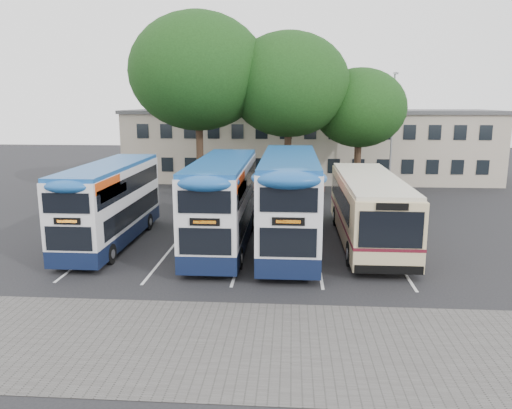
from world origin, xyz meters
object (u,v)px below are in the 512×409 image
object	(u,v)px
tree_left	(198,72)
tree_right	(360,108)
tree_mid	(289,85)
bus_single	(369,205)
bus_dd_left	(111,200)
bus_dd_mid	(223,199)
lamp_post	(392,127)
bus_dd_right	(289,197)

from	to	relation	value
tree_left	tree_right	bearing A→B (deg)	9.24
tree_mid	tree_right	size ratio (longest dim) A/B	1.25
tree_left	tree_right	world-z (taller)	tree_left
tree_mid	bus_single	size ratio (longest dim) A/B	1.04
bus_dd_left	bus_single	distance (m)	12.81
tree_right	bus_dd_mid	size ratio (longest dim) A/B	0.91
tree_right	bus_dd_left	bearing A→B (deg)	-136.20
tree_mid	tree_right	bearing A→B (deg)	13.32
lamp_post	bus_single	xyz separation A→B (m)	(-3.63, -13.72, -3.18)
lamp_post	tree_right	size ratio (longest dim) A/B	0.97
lamp_post	bus_dd_mid	distance (m)	18.62
lamp_post	bus_single	world-z (taller)	lamp_post
tree_right	lamp_post	bearing A→B (deg)	32.78
bus_dd_right	lamp_post	bearing A→B (deg)	62.98
lamp_post	bus_dd_right	world-z (taller)	lamp_post
tree_right	bus_dd_right	bearing A→B (deg)	-110.40
bus_dd_right	bus_single	world-z (taller)	bus_dd_right
lamp_post	tree_mid	distance (m)	8.84
bus_dd_right	tree_left	bearing A→B (deg)	119.41
lamp_post	bus_dd_mid	xyz separation A→B (m)	(-10.78, -14.93, -2.73)
lamp_post	tree_mid	size ratio (longest dim) A/B	0.78
tree_left	bus_dd_mid	xyz separation A→B (m)	(3.18, -11.35, -6.59)
bus_dd_left	bus_dd_mid	distance (m)	5.61
tree_left	bus_dd_left	xyz separation A→B (m)	(-2.42, -11.29, -6.75)
tree_left	bus_single	size ratio (longest dim) A/B	1.15
bus_dd_mid	lamp_post	bearing A→B (deg)	54.16
tree_mid	bus_dd_left	xyz separation A→B (m)	(-8.61, -11.92, -5.88)
tree_left	bus_single	xyz separation A→B (m)	(10.33, -10.15, -7.04)
tree_right	bus_dd_right	distance (m)	14.58
tree_right	bus_dd_right	xyz separation A→B (m)	(-4.89, -13.14, -4.01)
tree_mid	bus_dd_left	size ratio (longest dim) A/B	1.22
bus_dd_left	bus_single	xyz separation A→B (m)	(12.76, 1.14, -0.30)
tree_left	bus_dd_left	distance (m)	13.37
tree_left	tree_mid	world-z (taller)	tree_left
tree_left	bus_dd_mid	bearing A→B (deg)	-74.34
tree_mid	bus_single	distance (m)	13.10
bus_dd_mid	bus_dd_right	distance (m)	3.19
bus_dd_mid	bus_single	bearing A→B (deg)	9.56
lamp_post	bus_dd_mid	size ratio (longest dim) A/B	0.88
bus_dd_left	bus_dd_mid	world-z (taller)	bus_dd_mid
tree_left	bus_single	distance (m)	16.11
lamp_post	tree_right	distance (m)	3.51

